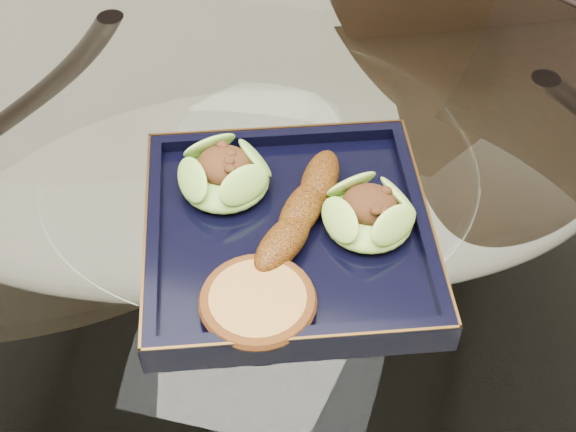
# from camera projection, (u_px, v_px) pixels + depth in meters

# --- Properties ---
(dining_table) EXTENTS (1.13, 1.13, 0.77)m
(dining_table) POSITION_uv_depth(u_px,v_px,m) (264.00, 295.00, 0.94)
(dining_table) COLOR white
(dining_table) RESTS_ON ground
(dining_chair) EXTENTS (0.55, 0.55, 0.97)m
(dining_chair) POSITION_uv_depth(u_px,v_px,m) (467.00, 146.00, 1.21)
(dining_chair) COLOR black
(dining_chair) RESTS_ON ground
(navy_plate) EXTENTS (0.34, 0.34, 0.02)m
(navy_plate) POSITION_uv_depth(u_px,v_px,m) (288.00, 237.00, 0.77)
(navy_plate) COLOR black
(navy_plate) RESTS_ON dining_table
(lettuce_wrap_left) EXTENTS (0.12, 0.12, 0.03)m
(lettuce_wrap_left) POSITION_uv_depth(u_px,v_px,m) (225.00, 177.00, 0.79)
(lettuce_wrap_left) COLOR #6DA630
(lettuce_wrap_left) RESTS_ON navy_plate
(lettuce_wrap_right) EXTENTS (0.11, 0.11, 0.03)m
(lettuce_wrap_right) POSITION_uv_depth(u_px,v_px,m) (369.00, 215.00, 0.76)
(lettuce_wrap_right) COLOR #72A830
(lettuce_wrap_right) RESTS_ON navy_plate
(roasted_plantain) EXTENTS (0.06, 0.17, 0.03)m
(roasted_plantain) POSITION_uv_depth(u_px,v_px,m) (302.00, 210.00, 0.76)
(roasted_plantain) COLOR #6C380B
(roasted_plantain) RESTS_ON navy_plate
(crumb_patty) EXTENTS (0.10, 0.10, 0.02)m
(crumb_patty) POSITION_uv_depth(u_px,v_px,m) (258.00, 303.00, 0.69)
(crumb_patty) COLOR #A67337
(crumb_patty) RESTS_ON navy_plate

